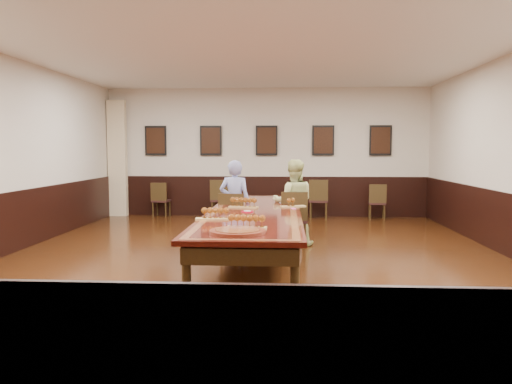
# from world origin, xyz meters

# --- Properties ---
(floor) EXTENTS (8.00, 10.00, 0.02)m
(floor) POSITION_xyz_m (0.00, 0.00, -0.01)
(floor) COLOR black
(floor) RESTS_ON ground
(ceiling) EXTENTS (8.00, 10.00, 0.02)m
(ceiling) POSITION_xyz_m (0.00, 0.00, 3.21)
(ceiling) COLOR white
(ceiling) RESTS_ON floor
(wall_back) EXTENTS (8.00, 0.02, 3.20)m
(wall_back) POSITION_xyz_m (0.00, 5.01, 1.60)
(wall_back) COLOR beige
(wall_back) RESTS_ON floor
(wall_front) EXTENTS (8.00, 0.02, 3.20)m
(wall_front) POSITION_xyz_m (0.00, -5.01, 1.60)
(wall_front) COLOR beige
(wall_front) RESTS_ON floor
(chair_man) EXTENTS (0.50, 0.53, 0.94)m
(chair_man) POSITION_xyz_m (-0.42, 1.01, 0.47)
(chair_man) COLOR black
(chair_man) RESTS_ON floor
(chair_woman) EXTENTS (0.47, 0.51, 0.97)m
(chair_woman) POSITION_xyz_m (0.62, 1.14, 0.48)
(chair_woman) COLOR black
(chair_woman) RESTS_ON floor
(spare_chair_a) EXTENTS (0.44, 0.47, 0.86)m
(spare_chair_a) POSITION_xyz_m (-2.63, 4.72, 0.43)
(spare_chair_a) COLOR black
(spare_chair_a) RESTS_ON floor
(spare_chair_b) EXTENTS (0.45, 0.49, 0.94)m
(spare_chair_b) POSITION_xyz_m (-1.12, 4.58, 0.47)
(spare_chair_b) COLOR black
(spare_chair_b) RESTS_ON floor
(spare_chair_c) EXTENTS (0.50, 0.53, 0.96)m
(spare_chair_c) POSITION_xyz_m (1.28, 4.51, 0.48)
(spare_chair_c) COLOR black
(spare_chair_c) RESTS_ON floor
(spare_chair_d) EXTENTS (0.44, 0.48, 0.86)m
(spare_chair_d) POSITION_xyz_m (2.67, 4.51, 0.43)
(spare_chair_d) COLOR black
(spare_chair_d) RESTS_ON floor
(person_man) EXTENTS (0.59, 0.42, 1.50)m
(person_man) POSITION_xyz_m (-0.41, 1.11, 0.75)
(person_man) COLOR #444DAA
(person_man) RESTS_ON floor
(person_woman) EXTENTS (0.77, 0.61, 1.51)m
(person_woman) POSITION_xyz_m (0.62, 1.25, 0.75)
(person_woman) COLOR #D8DD8A
(person_woman) RESTS_ON floor
(pink_phone) EXTENTS (0.09, 0.14, 0.01)m
(pink_phone) POSITION_xyz_m (0.60, 0.33, 0.76)
(pink_phone) COLOR #F752B4
(pink_phone) RESTS_ON conference_table
(curtain) EXTENTS (0.45, 0.18, 2.90)m
(curtain) POSITION_xyz_m (-3.75, 4.82, 1.45)
(curtain) COLOR beige
(curtain) RESTS_ON floor
(wainscoting) EXTENTS (8.00, 10.00, 1.00)m
(wainscoting) POSITION_xyz_m (0.00, 0.00, 0.50)
(wainscoting) COLOR black
(wainscoting) RESTS_ON floor
(conference_table) EXTENTS (1.40, 5.00, 0.76)m
(conference_table) POSITION_xyz_m (0.00, 0.00, 0.61)
(conference_table) COLOR black
(conference_table) RESTS_ON floor
(posters) EXTENTS (6.14, 0.04, 0.74)m
(posters) POSITION_xyz_m (0.00, 4.94, 1.90)
(posters) COLOR black
(posters) RESTS_ON wall_back
(flight_a) EXTENTS (0.49, 0.26, 0.17)m
(flight_a) POSITION_xyz_m (-0.19, 0.38, 0.83)
(flight_a) COLOR #AF8949
(flight_a) RESTS_ON conference_table
(flight_b) EXTENTS (0.43, 0.24, 0.15)m
(flight_b) POSITION_xyz_m (0.59, 0.54, 0.82)
(flight_b) COLOR #AF8949
(flight_b) RESTS_ON conference_table
(flight_c) EXTENTS (0.46, 0.17, 0.17)m
(flight_c) POSITION_xyz_m (-0.48, -0.98, 0.83)
(flight_c) COLOR #AF8949
(flight_c) RESTS_ON conference_table
(flight_d) EXTENTS (0.48, 0.19, 0.18)m
(flight_d) POSITION_xyz_m (0.02, -1.70, 0.83)
(flight_d) COLOR #AF8949
(flight_d) RESTS_ON conference_table
(red_plate_grp) EXTENTS (0.19, 0.19, 0.02)m
(red_plate_grp) POSITION_xyz_m (-0.09, -0.14, 0.76)
(red_plate_grp) COLOR #B00B25
(red_plate_grp) RESTS_ON conference_table
(carved_platter) EXTENTS (0.79, 0.79, 0.05)m
(carved_platter) POSITION_xyz_m (-0.06, -2.01, 0.77)
(carved_platter) COLOR #531B10
(carved_platter) RESTS_ON conference_table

